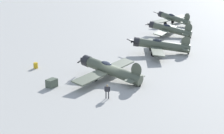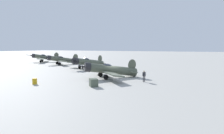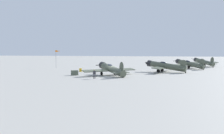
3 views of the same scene
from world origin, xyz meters
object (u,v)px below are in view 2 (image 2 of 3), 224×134
(airplane_foreground, at_px, (109,70))
(equipment_crate, at_px, (94,83))
(airplane_outer_stand, at_px, (44,57))
(ground_crew_mechanic, at_px, (144,75))
(airplane_far_line, at_px, (62,60))
(fuel_drum, at_px, (35,81))
(airplane_mid_apron, at_px, (88,62))

(airplane_foreground, xyz_separation_m, equipment_crate, (-7.53, -1.38, -0.86))
(airplane_foreground, distance_m, airplane_outer_stand, 41.55)
(ground_crew_mechanic, bearing_deg, airplane_outer_stand, 173.91)
(airplane_far_line, relative_size, fuel_drum, 11.44)
(equipment_crate, relative_size, fuel_drum, 1.93)
(airplane_foreground, relative_size, airplane_outer_stand, 0.87)
(airplane_mid_apron, relative_size, airplane_outer_stand, 1.03)
(airplane_foreground, distance_m, fuel_drum, 11.80)
(airplane_far_line, bearing_deg, airplane_foreground, 91.94)
(airplane_mid_apron, bearing_deg, ground_crew_mechanic, 68.24)
(equipment_crate, bearing_deg, airplane_outer_stand, 50.72)
(airplane_far_line, distance_m, airplane_outer_stand, 12.75)
(airplane_far_line, bearing_deg, equipment_crate, 83.22)
(ground_crew_mechanic, xyz_separation_m, equipment_crate, (-6.11, 4.99, -0.51))
(airplane_far_line, xyz_separation_m, ground_crew_mechanic, (-18.40, -29.85, -0.43))
(equipment_crate, xyz_separation_m, fuel_drum, (-2.05, 8.21, -0.10))
(airplane_outer_stand, distance_m, fuel_drum, 42.59)
(airplane_mid_apron, distance_m, fuel_drum, 20.63)
(ground_crew_mechanic, height_order, fuel_drum, ground_crew_mechanic)
(ground_crew_mechanic, bearing_deg, airplane_foreground, -168.86)
(airplane_far_line, xyz_separation_m, equipment_crate, (-24.52, -24.86, -0.94))
(airplane_mid_apron, bearing_deg, airplane_far_line, -103.09)
(airplane_mid_apron, distance_m, airplane_outer_stand, 26.96)
(airplane_outer_stand, xyz_separation_m, ground_crew_mechanic, (-23.70, -41.44, -0.57))
(airplane_foreground, relative_size, airplane_mid_apron, 0.85)
(airplane_outer_stand, bearing_deg, airplane_far_line, 120.59)
(equipment_crate, bearing_deg, ground_crew_mechanic, -39.24)
(ground_crew_mechanic, bearing_deg, fuel_drum, -124.60)
(airplane_foreground, bearing_deg, airplane_mid_apron, -89.01)
(ground_crew_mechanic, distance_m, equipment_crate, 7.91)
(airplane_far_line, relative_size, equipment_crate, 5.92)
(fuel_drum, bearing_deg, airplane_outer_stand, 41.56)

